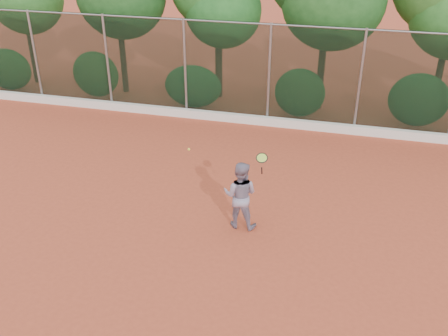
# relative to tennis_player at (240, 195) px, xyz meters

# --- Properties ---
(ground) EXTENTS (80.00, 80.00, 0.00)m
(ground) POSITION_rel_tennis_player_xyz_m (-0.52, -0.52, -0.85)
(ground) COLOR #B14529
(ground) RESTS_ON ground
(concrete_curb) EXTENTS (24.00, 0.20, 0.30)m
(concrete_curb) POSITION_rel_tennis_player_xyz_m (-0.52, 6.30, -0.70)
(concrete_curb) COLOR silver
(concrete_curb) RESTS_ON ground
(tennis_player) EXTENTS (0.83, 0.65, 1.69)m
(tennis_player) POSITION_rel_tennis_player_xyz_m (0.00, 0.00, 0.00)
(tennis_player) COLOR gray
(tennis_player) RESTS_ON ground
(chainlink_fence) EXTENTS (24.09, 0.09, 3.50)m
(chainlink_fence) POSITION_rel_tennis_player_xyz_m (-0.52, 6.48, 1.01)
(chainlink_fence) COLOR black
(chainlink_fence) RESTS_ON ground
(tennis_racket) EXTENTS (0.29, 0.28, 0.55)m
(tennis_racket) POSITION_rel_tennis_player_xyz_m (0.50, -0.09, 1.05)
(tennis_racket) COLOR black
(tennis_racket) RESTS_ON ground
(tennis_ball_in_flight) EXTENTS (0.06, 0.06, 0.06)m
(tennis_ball_in_flight) POSITION_rel_tennis_player_xyz_m (-1.39, 0.46, 0.80)
(tennis_ball_in_flight) COLOR #F2F537
(tennis_ball_in_flight) RESTS_ON ground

